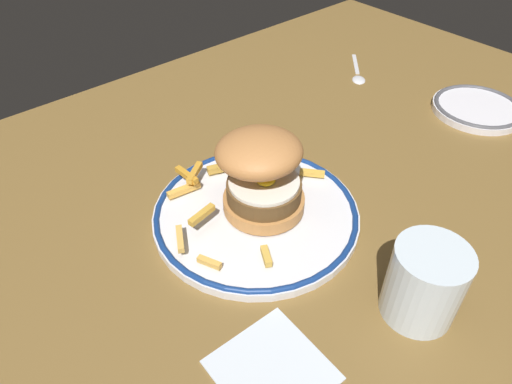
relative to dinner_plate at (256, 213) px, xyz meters
The scene contains 8 objects.
ground_plane 6.72cm from the dinner_plate, 50.98° to the right, with size 144.47×105.25×4.00cm, color brown.
dinner_plate is the anchor object (origin of this frame).
burger 6.45cm from the dinner_plate, 13.72° to the left, with size 12.64×13.00×11.19cm.
fries_pile 5.10cm from the dinner_plate, 97.50° to the left, with size 24.77×20.71×2.49cm.
water_glass 23.24cm from the dinner_plate, 79.37° to the right, with size 7.99×7.99×9.27cm.
side_plate 47.94cm from the dinner_plate, ahead, with size 15.50×15.50×1.60cm.
spoon 45.54cm from the dinner_plate, 22.19° to the left, with size 10.63×10.59×0.90cm.
napkin 21.89cm from the dinner_plate, 126.82° to the right, with size 10.33×10.45×0.40cm, color silver.
Camera 1 is at (-33.21, -29.11, 43.76)cm, focal length 32.46 mm.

